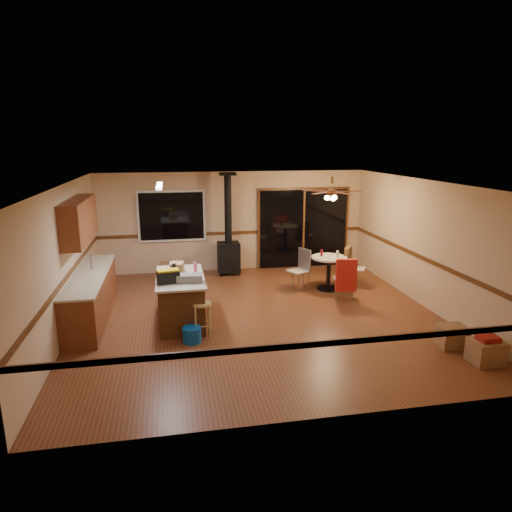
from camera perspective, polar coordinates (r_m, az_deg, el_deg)
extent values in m
plane|color=brown|center=(9.07, 0.35, -7.52)|extent=(7.00, 7.00, 0.00)
plane|color=silver|center=(8.46, 0.38, 9.07)|extent=(7.00, 7.00, 0.00)
plane|color=tan|center=(12.06, -2.82, 4.33)|extent=(7.00, 0.00, 7.00)
plane|color=tan|center=(5.44, 7.49, -8.07)|extent=(7.00, 0.00, 7.00)
plane|color=tan|center=(8.73, -22.82, -0.55)|extent=(0.00, 7.00, 7.00)
plane|color=tan|center=(9.94, 20.60, 1.33)|extent=(0.00, 7.00, 7.00)
cube|color=black|center=(11.87, -10.50, 4.94)|extent=(1.72, 0.10, 1.32)
cube|color=black|center=(12.45, 5.94, 3.42)|extent=(2.52, 0.10, 2.10)
cube|color=brown|center=(9.38, -19.91, -4.86)|extent=(0.60, 3.00, 0.86)
cube|color=#C0B695|center=(9.25, -20.14, -2.22)|extent=(0.64, 3.04, 0.04)
cube|color=brown|center=(9.25, -21.24, 4.18)|extent=(0.35, 2.00, 0.80)
cube|color=#4B2A12|center=(8.77, -9.35, -5.48)|extent=(0.80, 1.60, 0.86)
cube|color=#C0B695|center=(8.63, -9.47, -2.66)|extent=(0.88, 1.68, 0.04)
cube|color=black|center=(11.77, -3.43, -0.12)|extent=(0.55, 0.50, 0.75)
cylinder|color=black|center=(11.53, -3.52, 5.96)|extent=(0.18, 0.18, 1.77)
cylinder|color=brown|center=(10.32, 9.45, 7.84)|extent=(0.24, 0.24, 0.10)
cylinder|color=brown|center=(10.30, 9.51, 9.33)|extent=(0.05, 0.05, 0.16)
sphere|color=#FFD88C|center=(10.34, 9.42, 7.18)|extent=(0.16, 0.16, 0.16)
cube|color=white|center=(8.61, -11.99, 8.59)|extent=(0.10, 1.20, 0.04)
cube|color=slate|center=(8.25, -8.31, -2.75)|extent=(0.47, 0.29, 0.14)
cube|color=black|center=(8.24, -10.92, -2.60)|extent=(0.42, 0.27, 0.22)
cube|color=gold|center=(8.21, -10.96, -1.78)|extent=(0.40, 0.26, 0.03)
cube|color=olive|center=(8.81, -9.82, -1.49)|extent=(0.28, 0.35, 0.21)
cylinder|color=black|center=(8.59, -10.19, -1.76)|extent=(0.09, 0.09, 0.25)
cylinder|color=#D84C8C|center=(8.75, -7.62, -1.48)|extent=(0.09, 0.09, 0.22)
cylinder|color=white|center=(9.03, -10.57, -1.25)|extent=(0.06, 0.06, 0.17)
cylinder|color=tan|center=(8.14, -6.75, -7.88)|extent=(0.41, 0.41, 0.62)
cylinder|color=blue|center=(7.99, -8.01, -9.71)|extent=(0.42, 0.42, 0.27)
cylinder|color=black|center=(10.79, 8.98, -4.01)|extent=(0.51, 0.51, 0.04)
cylinder|color=black|center=(10.68, 9.05, -2.12)|extent=(0.10, 0.10, 0.70)
cylinder|color=#C0B695|center=(10.58, 9.13, -0.20)|extent=(0.82, 0.82, 0.04)
cylinder|color=#590C14|center=(10.60, 8.20, 0.41)|extent=(0.07, 0.07, 0.16)
cylinder|color=beige|center=(10.58, 10.16, 0.27)|extent=(0.07, 0.07, 0.15)
cube|color=tan|center=(10.55, 5.29, -1.88)|extent=(0.54, 0.54, 0.03)
cube|color=slate|center=(10.61, 6.09, -0.40)|extent=(0.20, 0.37, 0.50)
cube|color=tan|center=(10.07, 10.93, -2.85)|extent=(0.46, 0.46, 0.03)
cube|color=slate|center=(9.82, 11.21, -1.78)|extent=(0.40, 0.10, 0.50)
cube|color=red|center=(9.83, 11.20, -2.37)|extent=(0.45, 0.18, 0.70)
cube|color=tan|center=(10.96, 12.43, -1.54)|extent=(0.55, 0.55, 0.03)
cube|color=slate|center=(10.93, 11.52, -0.18)|extent=(0.24, 0.35, 0.50)
cube|color=#52391F|center=(10.95, 11.39, -0.68)|extent=(0.32, 0.42, 0.70)
cube|color=olive|center=(11.56, -10.53, -1.85)|extent=(0.56, 0.46, 0.42)
cube|color=olive|center=(8.05, 26.85, -10.61)|extent=(0.48, 0.41, 0.37)
cube|color=olive|center=(8.41, 23.28, -9.20)|extent=(0.47, 0.41, 0.36)
cube|color=maroon|center=(7.97, 27.03, -9.15)|extent=(0.30, 0.25, 0.08)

